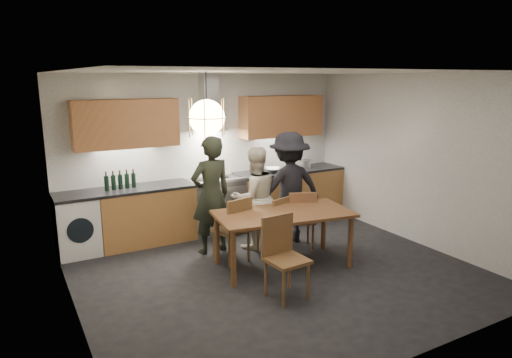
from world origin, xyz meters
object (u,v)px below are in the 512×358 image
stock_pot (305,164)px  person_right (289,188)px  chair_back_left (235,226)px  wine_bottles (120,180)px  chair_front (282,251)px  mixing_bowl (274,170)px  dining_table (283,219)px  person_left (211,195)px  person_mid (254,198)px

stock_pot → person_right: bearing=-135.1°
chair_back_left → person_right: size_ratio=0.54×
stock_pot → wine_bottles: 3.34m
chair_back_left → wine_bottles: 1.93m
chair_front → mixing_bowl: (1.41, 2.50, 0.39)m
dining_table → person_left: (-0.63, 0.96, 0.19)m
dining_table → person_right: person_right is taller
mixing_bowl → stock_pot: 0.68m
person_right → wine_bottles: size_ratio=3.71×
mixing_bowl → chair_front: bearing=-119.4°
stock_pot → wine_bottles: bearing=179.0°
dining_table → person_left: 1.17m
dining_table → person_left: bearing=132.1°
person_mid → person_right: size_ratio=0.89×
person_mid → stock_pot: person_mid is taller
dining_table → person_right: bearing=61.4°
chair_back_left → person_mid: (0.53, 0.41, 0.23)m
mixing_bowl → person_right: bearing=-108.7°
chair_front → person_left: (-0.16, 1.68, 0.31)m
mixing_bowl → wine_bottles: size_ratio=0.67×
person_left → person_mid: bearing=163.5°
dining_table → mixing_bowl: mixing_bowl is taller
mixing_bowl → wine_bottles: bearing=178.4°
chair_front → person_mid: size_ratio=0.63×
dining_table → mixing_bowl: bearing=71.2°
mixing_bowl → person_mid: bearing=-134.1°
mixing_bowl → dining_table: bearing=-117.7°
dining_table → person_mid: 0.84m
stock_pot → wine_bottles: wine_bottles is taller
person_mid → mixing_bowl: person_mid is taller
person_left → person_mid: (0.65, -0.13, -0.09)m
person_mid → person_right: (0.58, -0.05, 0.10)m
person_left → stock_pot: person_left is taller
person_left → person_mid: person_left is taller
mixing_bowl → stock_pot: bearing=1.5°
dining_table → mixing_bowl: (0.94, 1.78, 0.26)m
stock_pot → wine_bottles: (-3.34, 0.06, 0.07)m
person_right → mixing_bowl: (0.34, 1.00, 0.07)m
chair_front → person_right: 1.86m
chair_back_left → chair_front: chair_front is taller
chair_back_left → person_mid: person_mid is taller
dining_table → chair_back_left: chair_back_left is taller
person_mid → wine_bottles: 2.03m
person_right → wine_bottles: person_right is taller
chair_back_left → person_left: person_left is taller
stock_pot → chair_back_left: bearing=-147.2°
chair_front → dining_table: bearing=52.6°
chair_front → person_mid: person_mid is taller
chair_back_left → person_right: (1.12, 0.36, 0.33)m
chair_back_left → stock_pot: bearing=-159.9°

